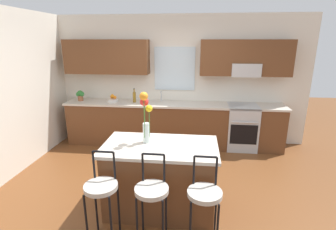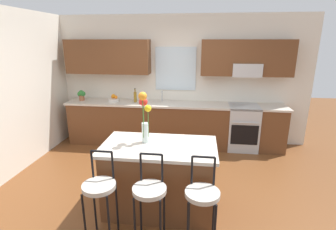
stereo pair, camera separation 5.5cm
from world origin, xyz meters
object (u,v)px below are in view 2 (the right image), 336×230
object	(u,v)px
flower_vase	(145,114)
fruit_bowl_oranges	(114,99)
oven_range	(242,127)
bar_stool_near	(100,190)
kitchen_island	(159,177)
bottle_olive_oil	(135,97)
bar_stool_middle	(150,194)
bar_stool_far	(202,197)
potted_plant_small	(81,95)

from	to	relation	value
flower_vase	fruit_bowl_oranges	xyz separation A→B (m)	(-1.15, 2.16, -0.33)
oven_range	bar_stool_near	bearing A→B (deg)	-124.41
bar_stool_near	kitchen_island	bearing A→B (deg)	48.77
kitchen_island	bottle_olive_oil	size ratio (longest dim) A/B	4.91
oven_range	bar_stool_near	distance (m)	3.43
bar_stool_middle	flower_vase	world-z (taller)	flower_vase
bar_stool_near	bar_stool_far	distance (m)	1.10
bottle_olive_oil	bar_stool_middle	bearing A→B (deg)	-73.13
bar_stool_far	fruit_bowl_oranges	size ratio (longest dim) A/B	4.34
flower_vase	bottle_olive_oil	world-z (taller)	flower_vase
bar_stool_far	flower_vase	distance (m)	1.21
kitchen_island	flower_vase	world-z (taller)	flower_vase
flower_vase	potted_plant_small	xyz separation A→B (m)	(-1.87, 2.15, -0.25)
oven_range	bar_stool_middle	xyz separation A→B (m)	(-1.39, -2.83, 0.18)
bar_stool_far	flower_vase	world-z (taller)	flower_vase
bar_stool_middle	bottle_olive_oil	size ratio (longest dim) A/B	3.54
bar_stool_far	fruit_bowl_oranges	bearing A→B (deg)	123.52
bar_stool_middle	oven_range	bearing A→B (deg)	63.88
oven_range	potted_plant_small	xyz separation A→B (m)	(-3.44, 0.02, 0.59)
oven_range	potted_plant_small	bearing A→B (deg)	179.59
bar_stool_middle	fruit_bowl_oranges	distance (m)	3.17
bar_stool_middle	fruit_bowl_oranges	world-z (taller)	fruit_bowl_oranges
kitchen_island	bar_stool_near	size ratio (longest dim) A/B	1.39
bar_stool_middle	potted_plant_small	size ratio (longest dim) A/B	4.60
flower_vase	fruit_bowl_oranges	size ratio (longest dim) A/B	2.79
bar_stool_middle	flower_vase	bearing A→B (deg)	105.11
bar_stool_near	potted_plant_small	distance (m)	3.25
oven_range	bottle_olive_oil	bearing A→B (deg)	179.37
bar_stool_near	flower_vase	distance (m)	1.03
flower_vase	bottle_olive_oil	bearing A→B (deg)	107.43
bar_stool_near	bottle_olive_oil	distance (m)	2.90
bar_stool_near	flower_vase	size ratio (longest dim) A/B	1.56
kitchen_island	bottle_olive_oil	xyz separation A→B (m)	(-0.86, 2.22, 0.57)
bar_stool_middle	fruit_bowl_oranges	size ratio (longest dim) A/B	4.34
oven_range	fruit_bowl_oranges	distance (m)	2.77
kitchen_island	bar_stool_far	size ratio (longest dim) A/B	1.39
bar_stool_near	bar_stool_middle	xyz separation A→B (m)	(0.55, 0.00, 0.00)
bar_stool_middle	flower_vase	size ratio (longest dim) A/B	1.56
oven_range	bar_stool_middle	size ratio (longest dim) A/B	0.88
bottle_olive_oil	potted_plant_small	size ratio (longest dim) A/B	1.30
fruit_bowl_oranges	potted_plant_small	distance (m)	0.72
bar_stool_far	bar_stool_near	bearing A→B (deg)	180.00
oven_range	fruit_bowl_oranges	bearing A→B (deg)	179.39
bar_stool_near	flower_vase	bearing A→B (deg)	62.71
bar_stool_far	potted_plant_small	bearing A→B (deg)	132.46
bar_stool_far	potted_plant_small	world-z (taller)	potted_plant_small
bar_stool_far	potted_plant_small	distance (m)	3.89
oven_range	bar_stool_far	distance (m)	2.95
kitchen_island	fruit_bowl_oranges	size ratio (longest dim) A/B	6.02
kitchen_island	bar_stool_far	xyz separation A→B (m)	(0.55, -0.63, 0.17)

